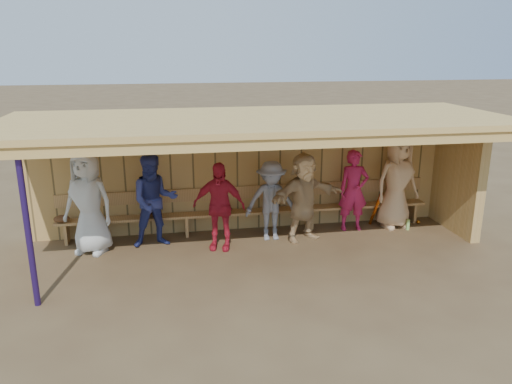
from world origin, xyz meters
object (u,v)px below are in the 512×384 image
player_f (303,197)px  player_h (397,182)px  player_c (154,201)px  player_e (271,201)px  player_g (354,191)px  bench (249,206)px  player_d (219,206)px  player_b (88,202)px

player_f → player_h: player_h is taller
player_c → player_e: bearing=-8.1°
player_g → player_e: bearing=-167.8°
player_h → bench: player_h is taller
player_d → bench: size_ratio=0.22×
bench → player_f: bearing=-34.9°
player_c → player_e: player_c is taller
player_f → player_h: size_ratio=0.89×
player_c → player_f: bearing=-10.3°
player_b → player_g: size_ratio=1.15×
bench → player_b: bearing=-169.3°
player_b → player_c: player_b is taller
player_h → player_d: bearing=178.1°
player_e → player_h: (2.71, 0.23, 0.19)m
player_e → bench: bearing=124.4°
player_d → player_e: bearing=33.3°
player_d → player_e: player_d is taller
player_e → player_g: (1.77, 0.23, 0.05)m
player_f → player_h: bearing=-10.8°
player_d → bench: bearing=67.2°
player_h → player_f: bearing=179.9°
player_e → player_g: player_g is taller
player_b → player_g: 5.18m
player_g → player_h: (0.94, 0.00, 0.14)m
player_d → player_f: 1.67m
player_c → player_g: 4.01m
player_d → player_f: (1.67, 0.17, 0.04)m
player_c → player_e: size_ratio=1.14×
player_b → player_d: 2.36m
player_f → bench: bearing=124.6°
player_h → bench: 3.10m
player_b → player_e: (3.40, 0.04, -0.17)m
player_b → player_g: player_b is taller
player_d → player_h: (3.77, 0.53, 0.14)m
player_g → bench: (-2.12, 0.31, -0.31)m
player_h → bench: size_ratio=0.26×
player_b → player_e: player_b is taller
bench → player_h: bearing=-5.7°
bench → player_g: bearing=-8.2°
player_b → player_d: size_ratio=1.15×
player_e → player_f: (0.61, -0.13, 0.08)m
player_e → bench: 0.69m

